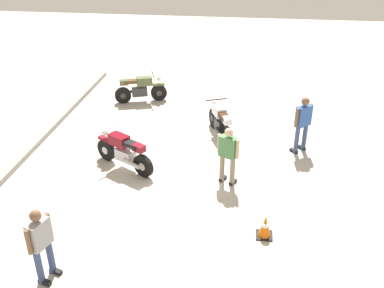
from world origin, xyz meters
TOP-DOWN VIEW (x-y plane):
  - ground_plane at (0.00, 0.00)m, footprint 40.00×40.00m
  - curb_edge at (0.00, 4.60)m, footprint 14.00×0.30m
  - motorcycle_olive_vintage at (4.19, 2.20)m, footprint 0.90×1.89m
  - motorcycle_silver_cruiser at (1.65, -0.99)m, footprint 1.98×0.96m
  - motorcycle_maroon_cruiser at (-0.63, 1.49)m, footprint 1.16×1.86m
  - person_in_gray_shirt at (-4.86, 1.87)m, footprint 0.62×0.41m
  - person_in_blue_shirt at (1.00, -3.41)m, footprint 0.55×0.56m
  - person_in_green_shirt at (-1.01, -1.37)m, footprint 0.46×0.60m
  - traffic_cone at (-3.05, -2.32)m, footprint 0.36×0.36m

SIDE VIEW (x-z plane):
  - ground_plane at x=0.00m, z-range 0.00..0.00m
  - curb_edge at x=0.00m, z-range 0.00..0.15m
  - traffic_cone at x=-3.05m, z-range 0.00..0.53m
  - motorcycle_olive_vintage at x=4.19m, z-range -0.05..1.02m
  - motorcycle_silver_cruiser at x=1.65m, z-range -0.02..1.06m
  - motorcycle_maroon_cruiser at x=-0.63m, z-range -0.02..1.06m
  - person_in_gray_shirt at x=-4.86m, z-range 0.10..1.69m
  - person_in_green_shirt at x=-1.01m, z-range 0.10..1.69m
  - person_in_blue_shirt at x=1.00m, z-range 0.13..1.84m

